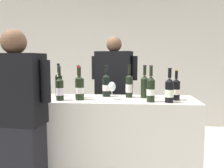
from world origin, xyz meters
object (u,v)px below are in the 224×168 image
object	(u,v)px
wine_bottle_9	(169,90)
ice_bucket	(25,89)
wine_bottle_7	(30,84)
wine_bottle_0	(129,86)
wine_bottle_1	(151,89)
wine_glass	(112,87)
wine_bottle_5	(106,85)
person_guest	(18,133)
wine_bottle_2	(79,86)
wine_bottle_8	(59,84)
wine_bottle_6	(176,89)
person_server	(114,104)
wine_bottle_4	(80,88)
wine_bottle_3	(60,89)
wine_bottle_10	(145,85)

from	to	relation	value
wine_bottle_9	ice_bucket	xyz separation A→B (m)	(-1.42, 0.08, -0.01)
wine_bottle_7	wine_bottle_9	size ratio (longest dim) A/B	1.09
wine_bottle_0	wine_bottle_1	world-z (taller)	wine_bottle_0
wine_glass	ice_bucket	distance (m)	0.88
wine_bottle_5	person_guest	bearing A→B (deg)	-135.26
wine_bottle_2	ice_bucket	xyz separation A→B (m)	(-0.53, -0.09, -0.02)
wine_bottle_2	wine_bottle_7	world-z (taller)	wine_bottle_7
wine_bottle_5	wine_bottle_8	xyz separation A→B (m)	(-0.51, -0.03, 0.01)
wine_bottle_6	person_server	size ratio (longest dim) A/B	0.18
wine_bottle_2	wine_bottle_1	bearing A→B (deg)	-12.29
wine_bottle_7	wine_bottle_4	bearing A→B (deg)	-20.38
wine_bottle_4	wine_bottle_5	xyz separation A→B (m)	(0.24, 0.23, 0.01)
wine_bottle_5	wine_bottle_6	distance (m)	0.72
wine_bottle_3	wine_bottle_8	distance (m)	0.26
wine_bottle_2	wine_bottle_6	xyz separation A→B (m)	(0.98, -0.04, -0.02)
wine_bottle_5	wine_bottle_1	bearing A→B (deg)	-32.12
wine_bottle_8	person_guest	xyz separation A→B (m)	(-0.15, -0.63, -0.34)
wine_bottle_9	wine_bottle_10	bearing A→B (deg)	131.54
wine_bottle_4	wine_bottle_9	size ratio (longest dim) A/B	1.03
wine_bottle_0	wine_bottle_7	xyz separation A→B (m)	(-1.09, 0.04, -0.00)
wine_bottle_0	wine_bottle_5	bearing A→B (deg)	170.74
wine_bottle_4	wine_bottle_7	bearing A→B (deg)	159.62
wine_bottle_6	person_server	distance (m)	1.00
person_server	wine_bottle_2	bearing A→B (deg)	-116.22
ice_bucket	person_guest	world-z (taller)	person_guest
wine_bottle_0	wine_bottle_9	distance (m)	0.45
wine_bottle_2	person_guest	size ratio (longest dim) A/B	0.20
wine_bottle_3	wine_bottle_5	distance (m)	0.51
wine_bottle_2	wine_bottle_10	xyz separation A→B (m)	(0.68, 0.07, 0.00)
wine_bottle_3	wine_glass	xyz separation A→B (m)	(0.50, 0.09, 0.01)
person_guest	wine_bottle_3	bearing A→B (deg)	58.38
wine_bottle_1	ice_bucket	size ratio (longest dim) A/B	1.48
wine_bottle_5	wine_glass	world-z (taller)	wine_bottle_5
person_server	person_guest	distance (m)	1.38
ice_bucket	person_server	size ratio (longest dim) A/B	0.14
wine_bottle_5	person_server	size ratio (longest dim) A/B	0.20
ice_bucket	person_server	distance (m)	1.16
wine_glass	person_guest	xyz separation A→B (m)	(-0.74, -0.48, -0.33)
wine_bottle_0	person_server	size ratio (longest dim) A/B	0.21
wine_bottle_10	wine_bottle_1	bearing A→B (deg)	-78.65
wine_bottle_0	wine_bottle_4	world-z (taller)	wine_bottle_0
wine_bottle_7	ice_bucket	size ratio (longest dim) A/B	1.50
wine_bottle_8	wine_bottle_10	size ratio (longest dim) A/B	1.05
wine_bottle_5	wine_bottle_7	size ratio (longest dim) A/B	0.96
wine_bottle_2	wine_bottle_6	distance (m)	0.98
wine_bottle_0	person_server	xyz separation A→B (m)	(-0.20, 0.56, -0.31)
wine_bottle_0	wine_bottle_6	xyz separation A→B (m)	(0.46, -0.13, -0.02)
ice_bucket	person_guest	size ratio (longest dim) A/B	0.14
wine_bottle_9	wine_bottle_10	xyz separation A→B (m)	(-0.21, 0.24, 0.01)
wine_bottle_2	wine_bottle_4	bearing A→B (deg)	-71.34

